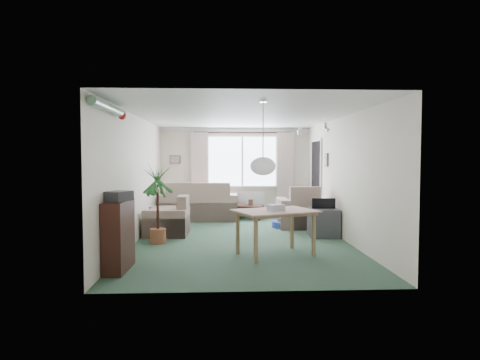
{
  "coord_description": "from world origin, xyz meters",
  "views": [
    {
      "loc": [
        -0.4,
        -8.27,
        1.6
      ],
      "look_at": [
        0.0,
        0.3,
        1.15
      ],
      "focal_mm": 32.0,
      "sensor_mm": 36.0,
      "label": 1
    }
  ],
  "objects_px": {
    "armchair_corner": "(301,206)",
    "bookshelf": "(119,236)",
    "houseplant": "(158,204)",
    "sofa": "(199,201)",
    "pet_bed": "(287,224)",
    "tv_cube": "(323,222)",
    "armchair_left": "(167,215)",
    "coffee_table": "(247,212)",
    "dining_table": "(275,233)"
  },
  "relations": [
    {
      "from": "armchair_left",
      "to": "dining_table",
      "type": "height_order",
      "value": "armchair_left"
    },
    {
      "from": "sofa",
      "to": "houseplant",
      "type": "xyz_separation_m",
      "value": [
        -0.63,
        -3.04,
        0.25
      ]
    },
    {
      "from": "coffee_table",
      "to": "pet_bed",
      "type": "height_order",
      "value": "coffee_table"
    },
    {
      "from": "sofa",
      "to": "tv_cube",
      "type": "height_order",
      "value": "sofa"
    },
    {
      "from": "armchair_left",
      "to": "armchair_corner",
      "type": "bearing_deg",
      "value": 108.48
    },
    {
      "from": "dining_table",
      "to": "tv_cube",
      "type": "relative_size",
      "value": 1.85
    },
    {
      "from": "houseplant",
      "to": "pet_bed",
      "type": "bearing_deg",
      "value": 32.74
    },
    {
      "from": "armchair_corner",
      "to": "coffee_table",
      "type": "distance_m",
      "value": 1.77
    },
    {
      "from": "armchair_corner",
      "to": "houseplant",
      "type": "distance_m",
      "value": 3.52
    },
    {
      "from": "tv_cube",
      "to": "sofa",
      "type": "bearing_deg",
      "value": 138.31
    },
    {
      "from": "houseplant",
      "to": "armchair_corner",
      "type": "bearing_deg",
      "value": 29.96
    },
    {
      "from": "coffee_table",
      "to": "dining_table",
      "type": "height_order",
      "value": "dining_table"
    },
    {
      "from": "sofa",
      "to": "armchair_corner",
      "type": "bearing_deg",
      "value": 153.23
    },
    {
      "from": "pet_bed",
      "to": "coffee_table",
      "type": "bearing_deg",
      "value": 122.55
    },
    {
      "from": "armchair_left",
      "to": "pet_bed",
      "type": "bearing_deg",
      "value": 110.15
    },
    {
      "from": "armchair_left",
      "to": "tv_cube",
      "type": "bearing_deg",
      "value": 86.54
    },
    {
      "from": "coffee_table",
      "to": "houseplant",
      "type": "relative_size",
      "value": 0.54
    },
    {
      "from": "armchair_corner",
      "to": "armchair_left",
      "type": "bearing_deg",
      "value": 17.1
    },
    {
      "from": "dining_table",
      "to": "pet_bed",
      "type": "distance_m",
      "value": 2.88
    },
    {
      "from": "armchair_corner",
      "to": "bookshelf",
      "type": "distance_m",
      "value": 4.93
    },
    {
      "from": "coffee_table",
      "to": "houseplant",
      "type": "xyz_separation_m",
      "value": [
        -1.86,
        -3.04,
        0.56
      ]
    },
    {
      "from": "coffee_table",
      "to": "armchair_corner",
      "type": "bearing_deg",
      "value": -47.6
    },
    {
      "from": "tv_cube",
      "to": "houseplant",
      "type": "bearing_deg",
      "value": -168.68
    },
    {
      "from": "armchair_corner",
      "to": "pet_bed",
      "type": "height_order",
      "value": "armchair_corner"
    },
    {
      "from": "armchair_left",
      "to": "tv_cube",
      "type": "height_order",
      "value": "armchair_left"
    },
    {
      "from": "dining_table",
      "to": "tv_cube",
      "type": "height_order",
      "value": "dining_table"
    },
    {
      "from": "bookshelf",
      "to": "houseplant",
      "type": "bearing_deg",
      "value": 83.67
    },
    {
      "from": "armchair_corner",
      "to": "tv_cube",
      "type": "relative_size",
      "value": 1.72
    },
    {
      "from": "houseplant",
      "to": "dining_table",
      "type": "xyz_separation_m",
      "value": [
        2.07,
        -1.06,
        -0.38
      ]
    },
    {
      "from": "bookshelf",
      "to": "dining_table",
      "type": "relative_size",
      "value": 0.86
    },
    {
      "from": "armchair_corner",
      "to": "bookshelf",
      "type": "xyz_separation_m",
      "value": [
        -3.32,
        -3.65,
        0.02
      ]
    },
    {
      "from": "pet_bed",
      "to": "sofa",
      "type": "bearing_deg",
      "value": 147.74
    },
    {
      "from": "sofa",
      "to": "houseplant",
      "type": "bearing_deg",
      "value": 79.66
    },
    {
      "from": "dining_table",
      "to": "coffee_table",
      "type": "bearing_deg",
      "value": 92.83
    },
    {
      "from": "sofa",
      "to": "bookshelf",
      "type": "height_order",
      "value": "bookshelf"
    },
    {
      "from": "armchair_corner",
      "to": "armchair_left",
      "type": "xyz_separation_m",
      "value": [
        -2.98,
        -0.88,
        -0.07
      ]
    },
    {
      "from": "armchair_corner",
      "to": "pet_bed",
      "type": "xyz_separation_m",
      "value": [
        -0.34,
        -0.02,
        -0.41
      ]
    },
    {
      "from": "sofa",
      "to": "houseplant",
      "type": "height_order",
      "value": "houseplant"
    },
    {
      "from": "houseplant",
      "to": "pet_bed",
      "type": "relative_size",
      "value": 2.14
    },
    {
      "from": "coffee_table",
      "to": "pet_bed",
      "type": "distance_m",
      "value": 1.55
    },
    {
      "from": "dining_table",
      "to": "pet_bed",
      "type": "height_order",
      "value": "dining_table"
    },
    {
      "from": "dining_table",
      "to": "sofa",
      "type": "bearing_deg",
      "value": 109.33
    },
    {
      "from": "armchair_corner",
      "to": "armchair_left",
      "type": "distance_m",
      "value": 3.1
    },
    {
      "from": "coffee_table",
      "to": "sofa",
      "type": "bearing_deg",
      "value": 180.0
    },
    {
      "from": "armchair_left",
      "to": "dining_table",
      "type": "distance_m",
      "value": 2.78
    },
    {
      "from": "sofa",
      "to": "armchair_corner",
      "type": "distance_m",
      "value": 2.73
    },
    {
      "from": "houseplant",
      "to": "sofa",
      "type": "bearing_deg",
      "value": 78.32
    },
    {
      "from": "tv_cube",
      "to": "pet_bed",
      "type": "xyz_separation_m",
      "value": [
        -0.57,
        1.17,
        -0.21
      ]
    },
    {
      "from": "coffee_table",
      "to": "tv_cube",
      "type": "bearing_deg",
      "value": -60.48
    },
    {
      "from": "armchair_left",
      "to": "houseplant",
      "type": "xyz_separation_m",
      "value": [
        -0.06,
        -0.87,
        0.33
      ]
    }
  ]
}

